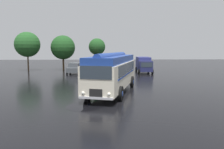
{
  "coord_description": "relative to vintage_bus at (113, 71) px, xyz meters",
  "views": [
    {
      "loc": [
        -0.6,
        -19.5,
        3.8
      ],
      "look_at": [
        0.38,
        1.05,
        1.4
      ],
      "focal_mm": 35.0,
      "sensor_mm": 36.0,
      "label": 1
    }
  ],
  "objects": [
    {
      "name": "car_mid_left",
      "position": [
        -2.86,
        15.02,
        -1.05
      ],
      "size": [
        2.05,
        4.25,
        1.66
      ],
      "color": "maroon",
      "rests_on": "ground"
    },
    {
      "name": "car_near_left",
      "position": [
        -5.24,
        15.09,
        -1.05
      ],
      "size": [
        2.08,
        4.26,
        1.66
      ],
      "color": "#4C5156",
      "rests_on": "ground"
    },
    {
      "name": "ground_plane",
      "position": [
        -0.38,
        0.46,
        -1.89
      ],
      "size": [
        120.0,
        120.0,
        0.0
      ],
      "primitive_type": "plane",
      "color": "black"
    },
    {
      "name": "puddle_patch",
      "position": [
        -2.16,
        -4.8,
        -1.89
      ],
      "size": [
        2.42,
        2.42,
        0.01
      ],
      "primitive_type": "cylinder",
      "color": "black",
      "rests_on": "ground"
    },
    {
      "name": "car_far_right",
      "position": [
        2.85,
        15.09,
        -1.05
      ],
      "size": [
        2.26,
        4.34,
        1.66
      ],
      "color": "#B7BABF",
      "rests_on": "ground"
    },
    {
      "name": "tree_left_of_centre",
      "position": [
        -7.8,
        20.72,
        2.2
      ],
      "size": [
        4.31,
        4.31,
        6.25
      ],
      "color": "#4C3823",
      "rests_on": "ground"
    },
    {
      "name": "tree_centre",
      "position": [
        -1.74,
        19.64,
        2.41
      ],
      "size": [
        2.91,
        2.91,
        5.67
      ],
      "color": "#4C3823",
      "rests_on": "ground"
    },
    {
      "name": "tree_far_left",
      "position": [
        -13.78,
        19.68,
        2.79
      ],
      "size": [
        4.35,
        4.35,
        6.77
      ],
      "color": "#4C3823",
      "rests_on": "ground"
    },
    {
      "name": "vintage_bus",
      "position": [
        0.0,
        0.0,
        0.0
      ],
      "size": [
        5.15,
        10.37,
        3.49
      ],
      "color": "silver",
      "rests_on": "ground"
    },
    {
      "name": "box_van",
      "position": [
        5.84,
        15.96,
        -0.53
      ],
      "size": [
        2.52,
        5.84,
        2.5
      ],
      "color": "navy",
      "rests_on": "ground"
    },
    {
      "name": "car_mid_right",
      "position": [
        -0.11,
        15.01,
        -1.05
      ],
      "size": [
        2.39,
        4.39,
        1.66
      ],
      "color": "navy",
      "rests_on": "ground"
    }
  ]
}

